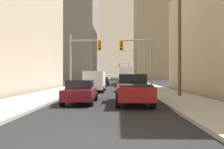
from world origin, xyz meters
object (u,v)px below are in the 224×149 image
(city_bus, at_px, (127,75))
(sedan_black, at_px, (104,81))
(traffic_signal_near_left, at_px, (84,54))
(traffic_signal_near_right, at_px, (138,54))
(sedan_beige, at_px, (128,85))
(sedan_navy, at_px, (123,82))
(traffic_signal_far_right, at_px, (124,68))
(sedan_maroon, at_px, (81,91))
(cargo_van_white, at_px, (95,80))
(pickup_truck_red, at_px, (133,89))
(sedan_silver, at_px, (122,79))

(city_bus, distance_m, sedan_black, 8.11)
(traffic_signal_near_left, relative_size, traffic_signal_near_right, 1.00)
(sedan_beige, distance_m, traffic_signal_near_right, 3.98)
(sedan_navy, bearing_deg, traffic_signal_near_left, -109.33)
(sedan_navy, bearing_deg, sedan_black, 143.49)
(sedan_beige, bearing_deg, sedan_navy, 91.24)
(traffic_signal_far_right, bearing_deg, sedan_maroon, -95.08)
(sedan_black, xyz_separation_m, traffic_signal_near_right, (4.47, -15.09, 3.25))
(sedan_navy, bearing_deg, cargo_van_white, -108.12)
(cargo_van_white, bearing_deg, traffic_signal_near_right, -23.67)
(sedan_maroon, distance_m, traffic_signal_near_left, 8.55)
(sedan_beige, height_order, sedan_black, same)
(pickup_truck_red, height_order, sedan_silver, pickup_truck_red)
(sedan_maroon, bearing_deg, traffic_signal_near_right, 60.49)
(sedan_navy, bearing_deg, sedan_silver, 89.62)
(sedan_beige, height_order, traffic_signal_far_right, traffic_signal_far_right)
(sedan_beige, xyz_separation_m, traffic_signal_far_right, (0.90, 40.42, 3.24))
(city_bus, height_order, sedan_silver, city_bus)
(cargo_van_white, height_order, traffic_signal_near_left, traffic_signal_near_left)
(traffic_signal_near_right, bearing_deg, cargo_van_white, 156.33)
(traffic_signal_near_left, relative_size, traffic_signal_far_right, 1.00)
(sedan_beige, distance_m, traffic_signal_near_left, 6.05)
(pickup_truck_red, bearing_deg, city_bus, 88.32)
(pickup_truck_red, xyz_separation_m, sedan_black, (-3.43, 22.96, -0.16))
(cargo_van_white, bearing_deg, pickup_truck_red, -70.50)
(sedan_maroon, relative_size, sedan_beige, 1.00)
(sedan_silver, bearing_deg, sedan_maroon, -94.54)
(sedan_navy, bearing_deg, traffic_signal_far_right, 87.85)
(sedan_silver, relative_size, traffic_signal_far_right, 0.71)
(sedan_black, distance_m, traffic_signal_near_right, 16.07)
(pickup_truck_red, distance_m, cargo_van_white, 10.47)
(pickup_truck_red, height_order, sedan_black, pickup_truck_red)
(sedan_black, distance_m, traffic_signal_near_left, 15.46)
(sedan_maroon, relative_size, sedan_silver, 1.01)
(sedan_beige, distance_m, traffic_signal_far_right, 40.56)
(sedan_black, distance_m, sedan_silver, 21.73)
(traffic_signal_near_left, bearing_deg, sedan_beige, 24.73)
(sedan_maroon, distance_m, sedan_beige, 10.60)
(city_bus, relative_size, traffic_signal_near_right, 1.93)
(sedan_beige, relative_size, traffic_signal_near_left, 0.71)
(sedan_beige, xyz_separation_m, sedan_black, (-3.62, 12.95, 0.00))
(city_bus, distance_m, sedan_navy, 9.41)
(traffic_signal_near_right, relative_size, traffic_signal_far_right, 1.00)
(sedan_silver, bearing_deg, traffic_signal_near_right, -88.56)
(sedan_maroon, relative_size, traffic_signal_far_right, 0.71)
(city_bus, distance_m, sedan_maroon, 30.03)
(traffic_signal_near_right, xyz_separation_m, traffic_signal_far_right, (0.05, 42.55, -0.01))
(pickup_truck_red, xyz_separation_m, sedan_maroon, (-3.39, 0.04, -0.16))
(sedan_maroon, distance_m, sedan_black, 22.92)
(sedan_navy, distance_m, traffic_signal_far_right, 30.18)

